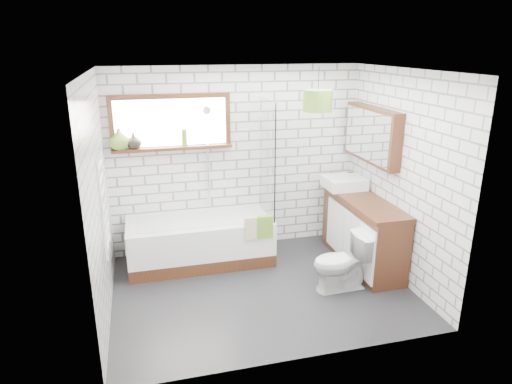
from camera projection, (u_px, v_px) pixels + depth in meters
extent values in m
cube|color=black|center=(261.00, 289.00, 5.39)|extent=(3.40, 2.60, 0.01)
cube|color=white|center=(262.00, 70.00, 4.61)|extent=(3.40, 2.60, 0.01)
cube|color=white|center=(236.00, 160.00, 6.20)|extent=(3.40, 0.01, 2.50)
cube|color=white|center=(303.00, 234.00, 3.80)|extent=(3.40, 0.01, 2.50)
cube|color=white|center=(99.00, 201.00, 4.59)|extent=(0.01, 2.60, 2.50)
cube|color=white|center=(400.00, 177.00, 5.40)|extent=(0.01, 2.60, 2.50)
cube|color=#351A0E|center=(171.00, 123.00, 5.78)|extent=(1.52, 0.16, 0.68)
cube|color=white|center=(104.00, 205.00, 4.62)|extent=(0.06, 0.52, 1.00)
cube|color=#351A0E|center=(372.00, 135.00, 5.81)|extent=(0.16, 1.20, 0.70)
cylinder|color=silver|center=(208.00, 155.00, 6.03)|extent=(0.02, 0.02, 1.30)
cube|color=white|center=(200.00, 241.00, 5.97)|extent=(1.85, 0.81, 0.60)
cube|color=white|center=(267.00, 159.00, 5.86)|extent=(0.02, 0.72, 1.50)
cube|color=#567F26|center=(264.00, 227.00, 5.69)|extent=(0.21, 0.06, 0.29)
cube|color=tan|center=(254.00, 228.00, 5.66)|extent=(0.22, 0.06, 0.29)
cube|color=#351A0E|center=(363.00, 231.00, 5.90)|extent=(0.50, 1.54, 0.88)
cube|color=white|center=(344.00, 183.00, 6.19)|extent=(0.52, 0.45, 0.15)
cylinder|color=silver|center=(355.00, 177.00, 6.21)|extent=(0.04, 0.04, 0.18)
imported|color=white|center=(342.00, 262.00, 5.28)|extent=(0.41, 0.69, 0.69)
imported|color=olive|center=(119.00, 140.00, 5.66)|extent=(0.29, 0.29, 0.27)
imported|color=black|center=(134.00, 142.00, 5.71)|extent=(0.21, 0.21, 0.20)
cylinder|color=olive|center=(184.00, 139.00, 5.86)|extent=(0.08, 0.08, 0.22)
cylinder|color=#567F26|center=(318.00, 101.00, 5.51)|extent=(0.35, 0.35, 0.26)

